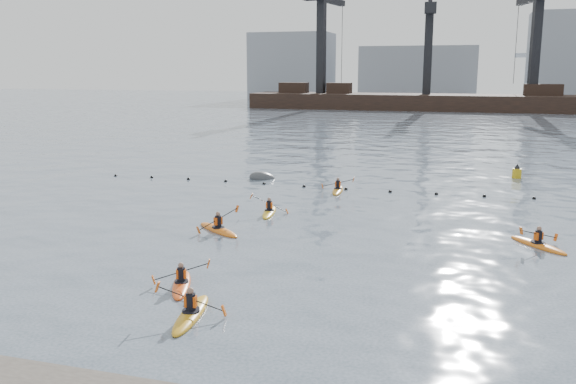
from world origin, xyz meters
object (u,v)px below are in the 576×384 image
at_px(nav_buoy, 517,173).
at_px(kayaker_4, 538,244).
at_px(kayaker_0, 182,283).
at_px(kayaker_3, 269,211).
at_px(kayaker_2, 218,229).
at_px(kayaker_5, 338,190).
at_px(mooring_buoy, 263,179).
at_px(kayaker_1, 191,313).

bearing_deg(nav_buoy, kayaker_4, -90.80).
bearing_deg(kayaker_0, kayaker_3, 70.96).
bearing_deg(kayaker_2, kayaker_5, 20.03).
bearing_deg(mooring_buoy, kayaker_0, -78.66).
bearing_deg(kayaker_4, kayaker_0, -4.57).
relative_size(kayaker_0, kayaker_5, 0.98).
distance_m(kayaker_1, mooring_buoy, 25.95).
relative_size(kayaker_5, mooring_buoy, 1.59).
distance_m(kayaker_1, kayaker_3, 14.93).
xyz_separation_m(kayaker_0, kayaker_5, (1.84, 19.66, 0.00)).
bearing_deg(kayaker_4, mooring_buoy, -76.04).
xyz_separation_m(kayaker_0, kayaker_3, (-0.56, 12.25, -0.00)).
bearing_deg(kayaker_3, kayaker_2, -116.27).
xyz_separation_m(kayaker_2, kayaker_4, (15.27, 1.71, -0.00)).
bearing_deg(kayaker_1, kayaker_3, 89.31).
bearing_deg(kayaker_3, kayaker_4, -21.63).
xyz_separation_m(kayaker_1, kayaker_4, (11.86, 12.03, -0.00)).
xyz_separation_m(kayaker_0, mooring_buoy, (-4.55, 22.69, -0.10)).
relative_size(kayaker_4, kayaker_5, 0.92).
height_order(kayaker_1, kayaker_3, kayaker_1).
relative_size(kayaker_2, mooring_buoy, 1.56).
bearing_deg(kayaker_3, kayaker_0, -97.94).
bearing_deg(kayaker_3, kayaker_5, 61.44).
bearing_deg(nav_buoy, kayaker_5, -143.56).
bearing_deg(kayaker_2, kayaker_4, -46.45).
xyz_separation_m(kayaker_1, kayaker_2, (-3.41, 10.33, 0.00)).
bearing_deg(kayaker_2, kayaker_3, 21.47).
relative_size(kayaker_0, kayaker_1, 0.91).
bearing_deg(kayaker_2, mooring_buoy, 47.59).
relative_size(kayaker_2, kayaker_4, 1.07).
distance_m(kayaker_1, nav_buoy, 33.24).
bearing_deg(kayaker_4, nav_buoy, -130.63).
bearing_deg(kayaker_0, kayaker_4, 13.58).
distance_m(kayaker_5, nav_buoy, 14.76).
bearing_deg(kayaker_0, mooring_buoy, 79.66).
relative_size(kayaker_0, kayaker_3, 0.99).
height_order(kayaker_2, nav_buoy, kayaker_2).
height_order(kayaker_0, kayaker_2, kayaker_2).
relative_size(kayaker_0, mooring_buoy, 1.56).
bearing_deg(mooring_buoy, nav_buoy, 17.42).
distance_m(kayaker_4, nav_buoy, 18.92).
distance_m(kayaker_0, kayaker_4, 16.48).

